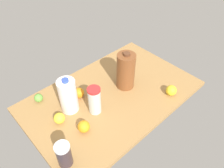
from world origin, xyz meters
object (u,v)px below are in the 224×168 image
object	(u,v)px
milk_jug	(68,96)
lemon_loose	(171,90)
lime_near_front	(39,98)
shaker_bottle	(64,155)
orange_by_jug	(84,127)
lemon_far_back	(59,118)
chocolate_milk_jug	(126,71)
orange_beside_bowl	(79,93)
tumbler_cup	(95,100)

from	to	relation	value
milk_jug	lemon_loose	xyz separation A→B (cm)	(59.53, -36.84, -8.38)
lime_near_front	milk_jug	bearing A→B (deg)	-59.88
lemon_loose	lime_near_front	xyz separation A→B (cm)	(-71.26, 57.06, -0.81)
shaker_bottle	orange_by_jug	size ratio (longest dim) A/B	2.12
lemon_far_back	chocolate_milk_jug	bearing A→B (deg)	-4.14
lemon_loose	shaker_bottle	bearing A→B (deg)	175.14
orange_beside_bowl	lime_near_front	size ratio (longest dim) A/B	1.27
lemon_far_back	lime_near_front	xyz separation A→B (cm)	(-0.64, 24.83, -0.58)
orange_by_jug	lemon_loose	bearing A→B (deg)	-14.89
milk_jug	lemon_loose	distance (cm)	70.51
milk_jug	tumbler_cup	size ratio (longest dim) A/B	1.31
shaker_bottle	lime_near_front	size ratio (longest dim) A/B	2.73
chocolate_milk_jug	lemon_far_back	xyz separation A→B (cm)	(-53.70, 3.88, -10.08)
milk_jug	orange_beside_bowl	bearing A→B (deg)	24.55
lemon_loose	lemon_far_back	distance (cm)	77.63
chocolate_milk_jug	lime_near_front	xyz separation A→B (cm)	(-54.34, 28.71, -10.67)
milk_jug	lemon_far_back	world-z (taller)	milk_jug
orange_by_jug	lime_near_front	distance (cm)	40.95
orange_by_jug	lemon_far_back	size ratio (longest dim) A/B	1.07
shaker_bottle	orange_beside_bowl	xyz separation A→B (cm)	(34.41, 34.72, -4.25)
chocolate_milk_jug	orange_by_jug	size ratio (longest dim) A/B	3.86
milk_jug	chocolate_milk_jug	world-z (taller)	chocolate_milk_jug
orange_beside_bowl	lemon_loose	size ratio (longest dim) A/B	0.99
milk_jug	lime_near_front	size ratio (longest dim) A/B	4.45
shaker_bottle	orange_by_jug	bearing A→B (deg)	26.50
orange_beside_bowl	orange_by_jug	bearing A→B (deg)	-120.59
shaker_bottle	chocolate_milk_jug	distance (cm)	69.77
chocolate_milk_jug	lemon_far_back	bearing A→B (deg)	175.86
chocolate_milk_jug	lemon_loose	xyz separation A→B (cm)	(16.92, -28.35, -9.85)
milk_jug	tumbler_cup	bearing A→B (deg)	-48.84
orange_beside_bowl	lime_near_front	xyz separation A→B (cm)	(-22.54, 15.28, -0.79)
milk_jug	lime_near_front	xyz separation A→B (cm)	(-11.73, 20.22, -9.19)
shaker_bottle	milk_jug	bearing A→B (deg)	51.61
tumbler_cup	chocolate_milk_jug	bearing A→B (deg)	7.22
orange_by_jug	orange_beside_bowl	size ratio (longest dim) A/B	1.01
tumbler_cup	orange_by_jug	world-z (taller)	tumbler_cup
milk_jug	lime_near_front	distance (cm)	25.12
tumbler_cup	orange_by_jug	bearing A→B (deg)	-153.31
shaker_bottle	lemon_far_back	bearing A→B (deg)	63.59
shaker_bottle	lime_near_front	bearing A→B (deg)	76.65
lemon_far_back	lime_near_front	distance (cm)	24.84
tumbler_cup	lemon_loose	world-z (taller)	tumbler_cup
shaker_bottle	lemon_far_back	size ratio (longest dim) A/B	2.27
lemon_far_back	milk_jug	bearing A→B (deg)	22.56
tumbler_cup	lemon_far_back	bearing A→B (deg)	160.27
milk_jug	lime_near_front	bearing A→B (deg)	120.12
shaker_bottle	lime_near_front	distance (cm)	51.64
milk_jug	shaker_bottle	distance (cm)	38.22
orange_beside_bowl	lemon_far_back	distance (cm)	23.90
shaker_bottle	lime_near_front	world-z (taller)	shaker_bottle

